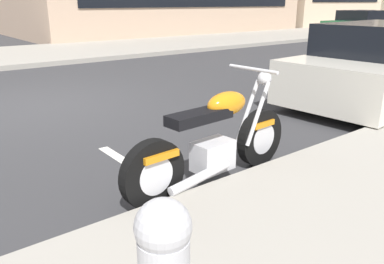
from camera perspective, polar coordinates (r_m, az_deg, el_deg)
The scene contains 5 objects.
ground_plane at distance 7.39m, azimuth -21.66°, elevation 3.51°, with size 260.00×260.00×0.00m, color #333335.
sidewalk_far_curb at distance 19.62m, azimuth 7.73°, elevation 13.44°, with size 120.00×5.00×0.14m, color gray.
parking_stall_stripe at distance 4.13m, azimuth -6.26°, elevation -6.54°, with size 0.12×2.20×0.01m, color silver.
parked_motorcycle at distance 3.84m, azimuth 3.35°, elevation -1.61°, with size 2.10×0.62×1.12m.
car_opposite_curb at distance 21.42m, azimuth 23.44°, elevation 14.12°, with size 4.15×1.87×1.36m.
Camera 1 is at (-1.93, -6.91, 1.75)m, focal length 36.50 mm.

